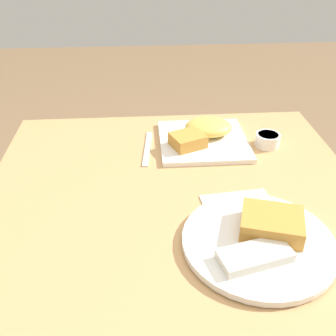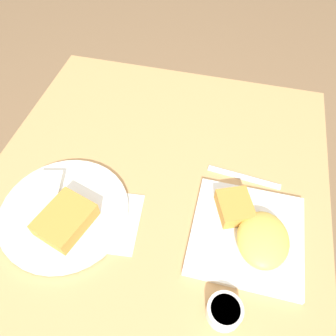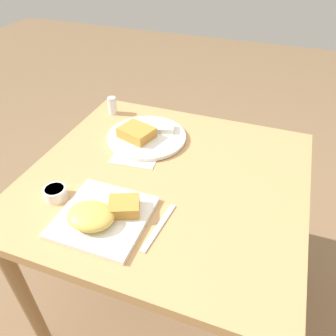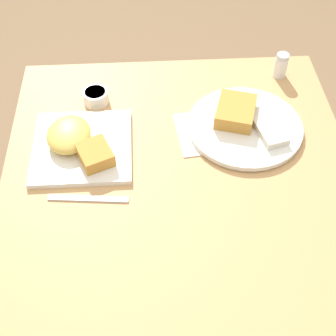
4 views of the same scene
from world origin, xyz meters
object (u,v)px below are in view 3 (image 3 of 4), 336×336
Objects in this scene: plate_square_near at (101,215)px; butter_knife at (159,227)px; plate_oval_far at (145,135)px; salt_shaker at (112,107)px; sauce_ramekin at (55,193)px.

plate_square_near reaches higher than butter_knife.
plate_square_near is at bearing -83.21° from plate_oval_far.
plate_square_near is at bearing -65.20° from salt_shaker.
salt_shaker is 0.70m from butter_knife.
salt_shaker reaches higher than butter_knife.
sauce_ramekin is at bearing -107.86° from plate_oval_far.
plate_square_near is 3.56× the size of sauce_ramekin.
plate_square_near is 1.31× the size of butter_knife.
salt_shaker is (-0.22, 0.14, 0.01)m from plate_oval_far.
plate_square_near is at bearing 106.05° from butter_knife.
plate_oval_far is at bearing -33.37° from salt_shaker.
butter_knife is (0.22, -0.41, -0.02)m from plate_oval_far.
butter_knife is at bearing -0.88° from sauce_ramekin.
plate_square_near reaches higher than plate_oval_far.
plate_square_near is 0.44m from plate_oval_far.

